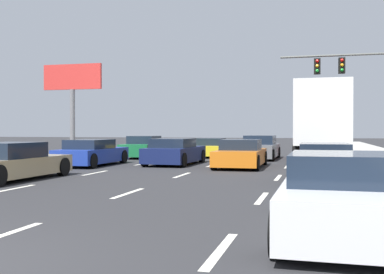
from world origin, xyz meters
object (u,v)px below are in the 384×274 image
Objects in this scene: car_green at (145,148)px; car_blue at (92,153)px; car_gray at (260,148)px; traffic_signal_mast at (358,74)px; roadside_billboard at (72,89)px; car_navy at (175,152)px; box_truck at (322,119)px; car_black at (325,163)px; car_orange at (241,155)px; car_tan at (10,163)px; car_white at (345,196)px; car_yellow at (211,148)px.

car_green is 6.34m from car_blue.
car_gray is (6.71, 0.37, 0.02)m from car_green.
roadside_billboard is at bearing -179.62° from traffic_signal_mast.
car_navy is (3.49, 1.56, 0.01)m from car_blue.
car_navy is 7.50m from box_truck.
box_truck is (9.99, -1.80, 1.58)m from car_green.
car_orange is at bearing 125.99° from car_black.
car_green reaches higher than car_tan.
car_white is at bearing -89.37° from box_truck.
box_truck is at bearing -10.23° from car_green.
car_navy is at bearing 140.04° from car_black.
car_yellow is (3.56, 1.83, -0.06)m from car_green.
car_blue is at bearing -155.89° from car_navy.
car_green is at bearing 124.56° from car_navy.
car_orange is 0.55× the size of box_truck.
car_gray reaches higher than car_tan.
car_black is at bearing -54.01° from car_orange.
car_orange is at bearing -15.28° from car_navy.
box_truck is 8.74m from car_black.
car_tan is 0.57× the size of traffic_signal_mast.
box_truck is 1.80× the size of car_black.
car_blue is 1.00× the size of car_orange.
car_gray reaches higher than car_orange.
car_tan is at bearing -124.69° from traffic_signal_mast.
roadside_billboard is (-10.48, 9.28, 4.02)m from car_navy.
car_tan is at bearing -103.08° from car_yellow.
car_navy is 14.56m from roadside_billboard.
car_white is at bearing -52.65° from roadside_billboard.
car_blue is at bearing -135.85° from car_gray.
box_truck is 1.27× the size of roadside_billboard.
traffic_signal_mast is (2.24, 15.03, 4.52)m from car_black.
car_white is 28.89m from roadside_billboard.
car_white reaches higher than car_yellow.
car_orange is 12.60m from traffic_signal_mast.
car_gray is 6.04m from car_orange.
car_orange is 5.41m from box_truck.
roadside_billboard reaches higher than box_truck.
box_truck is at bearing 23.93° from car_navy.
car_yellow is (3.76, 8.17, -0.04)m from car_blue.
car_black is (6.43, -12.22, 0.03)m from car_yellow.
roadside_billboard is at bearing 163.42° from car_gray.
car_blue is at bearing -57.20° from roadside_billboard.
box_truck reaches higher than car_yellow.
car_green is at bearing 133.88° from car_black.
car_green is at bearing -152.79° from car_yellow.
car_tan is at bearing -116.43° from car_gray.
car_yellow is 6.61m from car_navy.
traffic_signal_mast reaches higher than roadside_billboard.
car_blue is at bearing -138.57° from traffic_signal_mast.
roadside_billboard is at bearing 166.04° from car_yellow.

